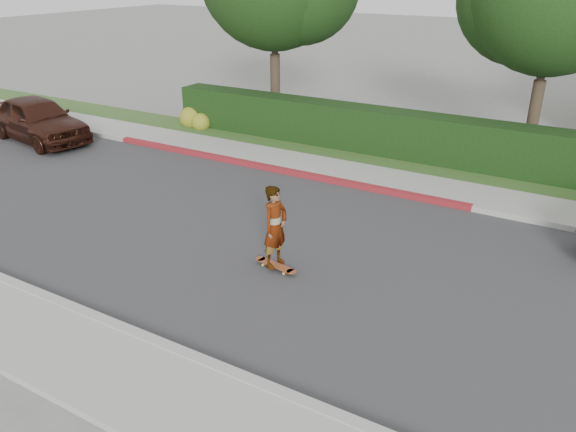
% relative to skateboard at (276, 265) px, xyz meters
% --- Properties ---
extents(ground, '(120.00, 120.00, 0.00)m').
position_rel_skateboard_xyz_m(ground, '(1.75, 0.94, -0.09)').
color(ground, slate).
rests_on(ground, ground).
extents(road, '(60.00, 8.00, 0.01)m').
position_rel_skateboard_xyz_m(road, '(1.75, 0.94, -0.09)').
color(road, '#2D2D30').
rests_on(road, ground).
extents(curb_near, '(60.00, 0.20, 0.15)m').
position_rel_skateboard_xyz_m(curb_near, '(1.75, -3.16, -0.02)').
color(curb_near, '#9E9E99').
rests_on(curb_near, ground).
extents(sidewalk_near, '(60.00, 1.60, 0.12)m').
position_rel_skateboard_xyz_m(sidewalk_near, '(1.75, -4.06, -0.03)').
color(sidewalk_near, gray).
rests_on(sidewalk_near, ground).
extents(curb_far, '(60.00, 0.20, 0.15)m').
position_rel_skateboard_xyz_m(curb_far, '(1.75, 5.04, -0.02)').
color(curb_far, '#9E9E99').
rests_on(curb_far, ground).
extents(curb_red_section, '(12.00, 0.21, 0.15)m').
position_rel_skateboard_xyz_m(curb_red_section, '(-3.25, 5.04, -0.01)').
color(curb_red_section, maroon).
rests_on(curb_red_section, ground).
extents(sidewalk_far, '(60.00, 1.60, 0.12)m').
position_rel_skateboard_xyz_m(sidewalk_far, '(1.75, 5.94, -0.03)').
color(sidewalk_far, gray).
rests_on(sidewalk_far, ground).
extents(planting_strip, '(60.00, 1.60, 0.10)m').
position_rel_skateboard_xyz_m(planting_strip, '(1.75, 7.54, -0.04)').
color(planting_strip, '#2D4C1E').
rests_on(planting_strip, ground).
extents(hedge, '(15.00, 1.00, 1.50)m').
position_rel_skateboard_xyz_m(hedge, '(-1.25, 8.14, 0.66)').
color(hedge, black).
rests_on(hedge, ground).
extents(flowering_shrub, '(1.40, 1.00, 0.90)m').
position_rel_skateboard_xyz_m(flowering_shrub, '(-8.26, 7.67, 0.24)').
color(flowering_shrub, '#2D4C19').
rests_on(flowering_shrub, ground).
extents(skateboard, '(1.05, 0.36, 0.10)m').
position_rel_skateboard_xyz_m(skateboard, '(0.00, 0.00, 0.00)').
color(skateboard, gold).
rests_on(skateboard, ground).
extents(skateboarder, '(0.48, 0.67, 1.71)m').
position_rel_skateboard_xyz_m(skateboarder, '(-0.00, -0.00, 0.87)').
color(skateboarder, white).
rests_on(skateboarder, skateboard).
extents(car_maroon, '(4.79, 2.61, 1.55)m').
position_rel_skateboard_xyz_m(car_maroon, '(-11.89, 3.64, 0.68)').
color(car_maroon, '#371A11').
rests_on(car_maroon, ground).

